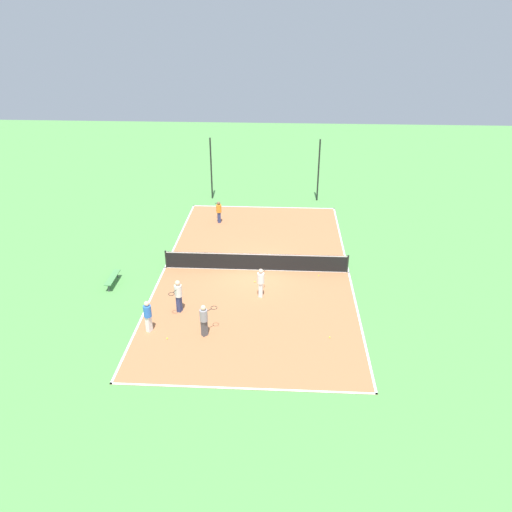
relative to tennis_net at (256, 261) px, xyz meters
The scene contains 15 objects.
ground_plane 0.56m from the tennis_net, ahead, with size 80.00×80.00×0.00m, color #518E47.
court_surface 0.55m from the tennis_net, ahead, with size 10.66×19.98×0.02m.
tennis_net is the anchor object (origin of this frame).
bench 7.95m from the tennis_net, 164.84° to the right, with size 0.36×1.78×0.45m.
player_far_white 5.78m from the tennis_net, 127.90° to the right, with size 0.62×0.99×1.73m.
player_center_orange 7.45m from the tennis_net, 113.41° to the left, with size 0.58×0.99×1.54m.
player_near_white 2.96m from the tennis_net, 81.99° to the right, with size 0.40×0.95×1.62m.
player_baseline_gray 6.78m from the tennis_net, 107.13° to the right, with size 0.88×0.90×1.61m.
player_near_blue 7.81m from the tennis_net, 126.33° to the right, with size 0.48×0.48×1.61m.
tennis_ball_near_net 3.63m from the tennis_net, ahead, with size 0.07×0.07×0.07m, color #CCE033.
tennis_ball_left_sideline 7.40m from the tennis_net, 59.67° to the right, with size 0.07×0.07×0.07m, color #CCE033.
tennis_ball_right_alley 7.80m from the tennis_net, 118.09° to the right, with size 0.07×0.07×0.07m, color #CCE033.
tennis_ball_midcourt 1.55m from the tennis_net, 89.38° to the right, with size 0.07×0.07×0.07m, color #CCE033.
fence_post_back_left 12.54m from the tennis_net, 109.27° to the left, with size 0.12×0.12×4.76m.
fence_post_back_right 12.54m from the tennis_net, 70.73° to the left, with size 0.12×0.12×4.76m.
Camera 1 is at (1.41, -25.15, 13.60)m, focal length 35.00 mm.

